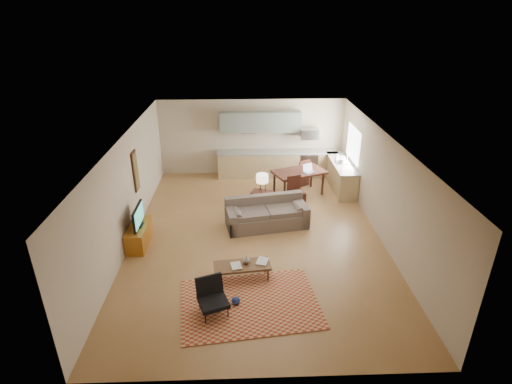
{
  "coord_description": "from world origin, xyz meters",
  "views": [
    {
      "loc": [
        -0.34,
        -9.16,
        5.52
      ],
      "look_at": [
        0.0,
        0.3,
        1.15
      ],
      "focal_mm": 28.0,
      "sensor_mm": 36.0,
      "label": 1
    }
  ],
  "objects_px": {
    "sofa": "(267,213)",
    "armchair": "(213,299)",
    "console_table": "(262,203)",
    "tv_credenza": "(139,235)",
    "dining_table": "(298,183)",
    "coffee_table": "(242,272)"
  },
  "relations": [
    {
      "from": "coffee_table",
      "to": "sofa",
      "type": "bearing_deg",
      "value": 66.93
    },
    {
      "from": "dining_table",
      "to": "coffee_table",
      "type": "bearing_deg",
      "value": -135.26
    },
    {
      "from": "console_table",
      "to": "dining_table",
      "type": "distance_m",
      "value": 1.79
    },
    {
      "from": "armchair",
      "to": "console_table",
      "type": "bearing_deg",
      "value": 54.62
    },
    {
      "from": "tv_credenza",
      "to": "console_table",
      "type": "height_order",
      "value": "console_table"
    },
    {
      "from": "sofa",
      "to": "tv_credenza",
      "type": "height_order",
      "value": "sofa"
    },
    {
      "from": "sofa",
      "to": "tv_credenza",
      "type": "bearing_deg",
      "value": -176.43
    },
    {
      "from": "sofa",
      "to": "armchair",
      "type": "xyz_separation_m",
      "value": [
        -1.27,
        -3.47,
        -0.04
      ]
    },
    {
      "from": "armchair",
      "to": "console_table",
      "type": "distance_m",
      "value": 4.37
    },
    {
      "from": "tv_credenza",
      "to": "dining_table",
      "type": "relative_size",
      "value": 0.73
    },
    {
      "from": "coffee_table",
      "to": "dining_table",
      "type": "distance_m",
      "value": 4.78
    },
    {
      "from": "armchair",
      "to": "console_table",
      "type": "relative_size",
      "value": 1.02
    },
    {
      "from": "console_table",
      "to": "armchair",
      "type": "bearing_deg",
      "value": -85.58
    },
    {
      "from": "dining_table",
      "to": "armchair",
      "type": "bearing_deg",
      "value": -136.3
    },
    {
      "from": "tv_credenza",
      "to": "console_table",
      "type": "relative_size",
      "value": 1.66
    },
    {
      "from": "sofa",
      "to": "console_table",
      "type": "bearing_deg",
      "value": 86.85
    },
    {
      "from": "coffee_table",
      "to": "console_table",
      "type": "xyz_separation_m",
      "value": [
        0.6,
        3.12,
        0.16
      ]
    },
    {
      "from": "sofa",
      "to": "armchair",
      "type": "height_order",
      "value": "sofa"
    },
    {
      "from": "dining_table",
      "to": "tv_credenza",
      "type": "bearing_deg",
      "value": -169.93
    },
    {
      "from": "sofa",
      "to": "dining_table",
      "type": "xyz_separation_m",
      "value": [
        1.14,
        2.03,
        0.01
      ]
    },
    {
      "from": "armchair",
      "to": "dining_table",
      "type": "height_order",
      "value": "dining_table"
    },
    {
      "from": "sofa",
      "to": "coffee_table",
      "type": "relative_size",
      "value": 1.83
    }
  ]
}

